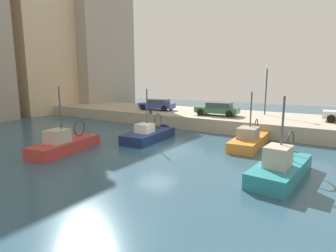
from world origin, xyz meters
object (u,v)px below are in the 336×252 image
object	(u,v)px
fishing_boat_red	(69,148)
mooring_bollard_mid	(151,111)
fishing_boat_navy	(152,138)
parked_car_green	(218,109)
fishing_boat_orange	(251,143)
parked_car_blue	(157,104)
fishing_boat_teal	(282,173)
quay_streetlamp	(267,82)

from	to	relation	value
fishing_boat_red	mooring_bollard_mid	size ratio (longest dim) A/B	11.07
fishing_boat_navy	parked_car_green	size ratio (longest dim) A/B	1.38
fishing_boat_orange	fishing_boat_red	size ratio (longest dim) A/B	1.13
parked_car_blue	fishing_boat_teal	bearing A→B (deg)	-126.01
parked_car_green	quay_streetlamp	xyz separation A→B (m)	(3.15, -3.72, 2.59)
mooring_bollard_mid	parked_car_green	bearing A→B (deg)	-68.28
fishing_boat_navy	fishing_boat_red	world-z (taller)	fishing_boat_red
fishing_boat_orange	parked_car_blue	xyz separation A→B (m)	(5.76, 12.55, 1.73)
fishing_boat_orange	parked_car_green	bearing A→B (deg)	43.41
parked_car_green	quay_streetlamp	distance (m)	5.52
fishing_boat_teal	fishing_boat_red	world-z (taller)	fishing_boat_red
fishing_boat_teal	quay_streetlamp	xyz separation A→B (m)	(13.96, 4.33, 4.32)
parked_car_blue	quay_streetlamp	world-z (taller)	quay_streetlamp
fishing_boat_navy	fishing_boat_teal	xyz separation A→B (m)	(-3.04, -10.29, 0.04)
parked_car_green	mooring_bollard_mid	bearing A→B (deg)	111.72
fishing_boat_red	quay_streetlamp	distance (m)	19.23
fishing_boat_teal	parked_car_blue	xyz separation A→B (m)	(11.43, 15.73, 1.72)
fishing_boat_navy	parked_car_blue	distance (m)	10.15
fishing_boat_navy	parked_car_green	world-z (taller)	fishing_boat_navy
fishing_boat_navy	fishing_boat_orange	distance (m)	7.58
parked_car_green	mooring_bollard_mid	world-z (taller)	parked_car_green
fishing_boat_orange	quay_streetlamp	size ratio (longest dim) A/B	1.42
fishing_boat_orange	quay_streetlamp	xyz separation A→B (m)	(8.30, 1.15, 4.33)
fishing_boat_red	parked_car_blue	world-z (taller)	fishing_boat_red
fishing_boat_navy	mooring_bollard_mid	xyz separation A→B (m)	(5.27, 4.04, 1.39)
fishing_boat_navy	mooring_bollard_mid	distance (m)	6.78
fishing_boat_orange	fishing_boat_red	distance (m)	12.82
fishing_boat_navy	mooring_bollard_mid	world-z (taller)	fishing_boat_navy
fishing_boat_orange	fishing_boat_teal	size ratio (longest dim) A/B	1.14
parked_car_blue	quay_streetlamp	bearing A→B (deg)	-77.47
fishing_boat_teal	parked_car_blue	size ratio (longest dim) A/B	1.42
fishing_boat_orange	parked_car_green	xyz separation A→B (m)	(5.15, 4.87, 1.74)
fishing_boat_red	fishing_boat_navy	bearing A→B (deg)	-24.31
fishing_boat_navy	quay_streetlamp	size ratio (longest dim) A/B	1.24
fishing_boat_orange	fishing_boat_navy	bearing A→B (deg)	110.23
fishing_boat_teal	mooring_bollard_mid	distance (m)	16.62
fishing_boat_red	parked_car_green	size ratio (longest dim) A/B	1.41
fishing_boat_teal	mooring_bollard_mid	bearing A→B (deg)	59.89
fishing_boat_navy	parked_car_blue	bearing A→B (deg)	32.95
parked_car_blue	mooring_bollard_mid	bearing A→B (deg)	-155.91
parked_car_blue	quay_streetlamp	distance (m)	11.96
fishing_boat_teal	quay_streetlamp	world-z (taller)	quay_streetlamp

